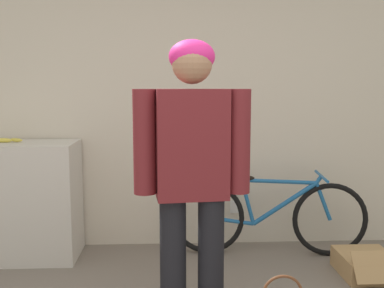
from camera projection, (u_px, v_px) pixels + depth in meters
wall_back at (176, 106)px, 4.11m from camera, size 8.00×0.07×2.60m
side_shelf at (22, 201)px, 3.85m from camera, size 0.95×0.52×1.01m
person at (192, 167)px, 2.58m from camera, size 0.67×0.26×1.74m
bicycle at (268, 216)px, 3.93m from camera, size 1.71×0.46×0.72m
banana at (3, 140)px, 3.81m from camera, size 0.34×0.09×0.04m
cardboard_box at (366, 265)px, 3.53m from camera, size 0.41×0.53×0.26m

